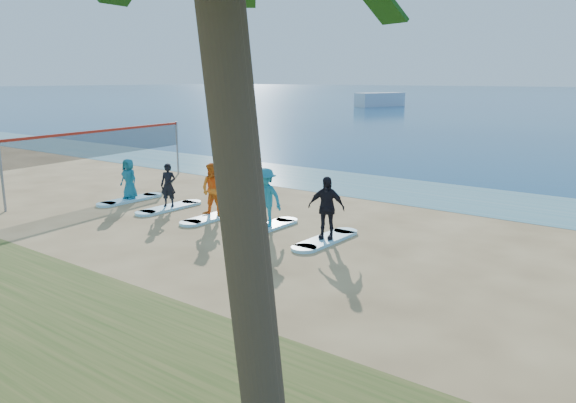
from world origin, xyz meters
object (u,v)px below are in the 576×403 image
Objects in this scene: student_1 at (168,185)px; surfboard_4 at (326,240)px; boat_offshore_a at (380,106)px; surfboard_3 at (266,227)px; student_4 at (326,208)px; student_2 at (213,190)px; surfboard_0 at (130,200)px; volleyball_net at (103,143)px; student_3 at (265,197)px; student_0 at (129,179)px; surfboard_1 at (169,208)px; surfboard_2 at (214,217)px.

student_1 reaches higher than surfboard_4.
boat_offshore_a is at bearing 117.21° from surfboard_4.
surfboard_3 is 2.39m from student_4.
boat_offshore_a is 4.96× the size of student_2.
surfboard_0 is at bearing 155.06° from student_1.
volleyball_net is 5.05× the size of student_3.
boat_offshore_a reaches higher than surfboard_0.
volleyball_net reaches higher than student_4.
volleyball_net is 4.97m from student_1.
surfboard_0 is at bearing 177.30° from student_3.
student_4 is (6.60, 0.00, 0.12)m from student_1.
boat_offshore_a is 76.58m from surfboard_3.
student_0 is at bearing 160.52° from student_4.
student_3 is (4.40, 0.00, 0.13)m from student_1.
boat_offshore_a is 74.78m from student_1.
surfboard_3 and surfboard_4 have the same top height.
student_0 is 0.68× the size of surfboard_4.
volleyball_net is 11.46m from student_4.
student_0 is 0.68× the size of surfboard_3.
surfboard_3 is at bearing 0.00° from surfboard_0.
boat_offshore_a is at bearing 109.44° from volleyball_net.
student_2 is at bearing -5.75° from student_0.
surfboard_0 is at bearing 166.53° from student_2.
surfboard_3 is at bearing -45.12° from boat_offshore_a.
volleyball_net reaches higher than student_0.
student_4 is at bearing 0.00° from surfboard_0.
boat_offshore_a is 73.96m from student_0.
surfboard_0 is (2.59, -0.77, -1.86)m from volleyball_net.
boat_offshore_a is at bearing 111.13° from surfboard_0.
student_3 is at bearing -13.47° from student_2.
student_2 is at bearing 0.00° from surfboard_1.
boat_offshore_a reaches higher than surfboard_1.
surfboard_1 is 2.38m from student_2.
volleyball_net is 6.01× the size of student_0.
boat_offshore_a is 75.65m from surfboard_2.
surfboard_2 is at bearing 177.30° from student_3.
student_2 is (31.07, -68.98, 0.96)m from boat_offshore_a.
surfboard_1 is at bearing 166.53° from student_2.
boat_offshore_a is 3.91× the size of surfboard_3.
surfboard_4 is at bearing 0.00° from student_4.
student_1 is at bearing 0.00° from surfboard_0.
student_1 reaches higher than surfboard_1.
student_1 is (2.20, 0.00, 0.01)m from student_0.
surfboard_2 is at bearing -6.26° from volleyball_net.
surfboard_3 is 1.00× the size of surfboard_4.
student_1 reaches higher than surfboard_0.
student_0 is 4.47m from surfboard_2.
student_1 is (4.79, -0.77, -1.05)m from volleyball_net.
surfboard_0 is 6.67m from student_3.
surfboard_2 is (4.40, 0.00, 0.00)m from surfboard_0.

